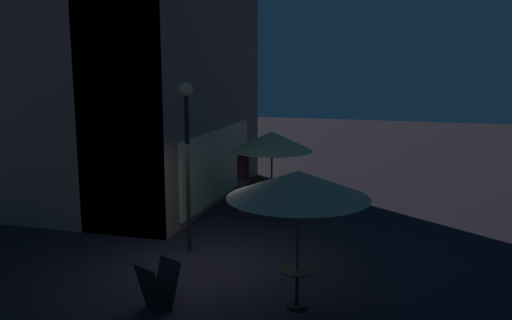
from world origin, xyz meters
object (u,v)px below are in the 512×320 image
Objects in this scene: menu_sandwich_board at (158,286)px; cafe_chair_1 at (257,189)px; patio_umbrella_0 at (298,185)px; patio_umbrella_1 at (272,141)px; patron_standing_0 at (243,180)px; cafe_table_1 at (272,196)px; cafe_table_0 at (297,283)px; cafe_chair_0 at (299,194)px; street_lamp_near_corner at (187,136)px.

cafe_chair_1 is at bearing 28.03° from menu_sandwich_board.
patio_umbrella_1 is at bearing 18.69° from patio_umbrella_0.
menu_sandwich_board is at bearing 176.74° from patio_umbrella_1.
cafe_table_1 is at bearing 13.25° from patron_standing_0.
cafe_chair_1 is (6.43, 2.58, 0.07)m from cafe_table_0.
cafe_chair_1 is at bearing 44.65° from cafe_table_1.
cafe_table_1 is 0.79m from cafe_chair_0.
menu_sandwich_board is 3.05m from patio_umbrella_0.
street_lamp_near_corner reaches higher than patio_umbrella_1.
cafe_table_0 is 6.12m from cafe_table_1.
cafe_chair_0 is at bearing 27.60° from cafe_chair_1.
patio_umbrella_1 reaches higher than cafe_chair_1.
patio_umbrella_0 is 7.13m from cafe_chair_1.
cafe_table_1 is 0.87× the size of cafe_chair_1.
cafe_table_1 is 0.80× the size of cafe_chair_0.
patio_umbrella_1 is at bearing -16.34° from street_lamp_near_corner.
patio_umbrella_1 reaches higher than menu_sandwich_board.
cafe_chair_0 is at bearing 11.35° from patio_umbrella_0.
cafe_table_0 is 0.28× the size of patio_umbrella_0.
cafe_chair_0 is at bearing 11.35° from cafe_table_0.
patio_umbrella_1 is 2.62× the size of cafe_chair_1.
patio_umbrella_0 is (0.00, -0.00, 1.78)m from cafe_table_0.
cafe_chair_0 reaches higher than menu_sandwich_board.
menu_sandwich_board is 7.18m from cafe_chair_1.
patron_standing_0 is at bearing 30.11° from menu_sandwich_board.
cafe_chair_0 reaches higher than cafe_chair_1.
street_lamp_near_corner is at bearing 50.76° from cafe_chair_0.
cafe_chair_1 is at bearing -5.82° from street_lamp_near_corner.
street_lamp_near_corner is 4.35m from cafe_table_0.
cafe_table_0 is 6.34m from patio_umbrella_1.
patron_standing_0 is at bearing 94.60° from cafe_table_1.
patio_umbrella_0 reaches higher than cafe_table_0.
cafe_chair_0 is (3.74, -1.80, -2.10)m from street_lamp_near_corner.
patron_standing_0 reaches higher than cafe_table_1.
cafe_table_1 is at bearing -16.34° from street_lamp_near_corner.
street_lamp_near_corner is at bearing 38.66° from menu_sandwich_board.
patio_umbrella_0 is (-5.80, -1.96, 1.73)m from cafe_table_1.
cafe_chair_0 reaches higher than cafe_table_1.
patio_umbrella_1 is 1.41m from patron_standing_0.
menu_sandwich_board reaches higher than cafe_table_0.
cafe_table_0 is (0.75, -2.34, 0.03)m from menu_sandwich_board.
patio_umbrella_0 is at bearing -90.00° from cafe_table_0.
cafe_table_1 is 0.88m from cafe_chair_1.
patron_standing_0 reaches higher than cafe_chair_0.
patron_standing_0 is (-0.07, 0.83, -1.15)m from patio_umbrella_1.
menu_sandwich_board reaches higher than cafe_table_1.
cafe_chair_0 is at bearing -25.76° from street_lamp_near_corner.
patio_umbrella_0 is at bearing 87.87° from cafe_chair_0.
cafe_chair_1 is 0.83m from patron_standing_0.
cafe_chair_0 is (6.73, -1.14, 0.14)m from menu_sandwich_board.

